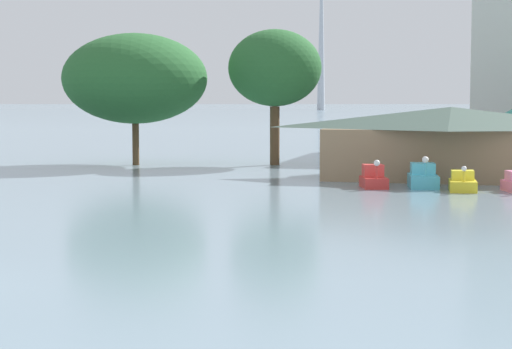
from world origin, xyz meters
name	(u,v)px	position (x,y,z in m)	size (l,w,h in m)	color
pedal_boat_red	(374,178)	(9.64, 30.11, 0.52)	(1.90, 2.54, 1.63)	red
pedal_boat_cyan	(423,178)	(12.33, 30.89, 0.55)	(1.98, 3.15, 1.84)	#4CB7CC
pedal_boat_yellow	(463,183)	(14.52, 29.51, 0.44)	(1.59, 2.60, 1.43)	yellow
boathouse	(451,142)	(13.62, 36.38, 2.34)	(16.38, 7.43, 4.48)	#9E7F5B
shoreline_tree_tall_left	(135,79)	(-9.77, 43.01, 6.49)	(10.84, 10.84, 9.86)	brown
shoreline_tree_mid	(275,68)	(0.35, 45.72, 7.25)	(7.01, 7.01, 10.17)	brown
distant_broadcast_tower	(322,10)	(-59.78, 404.58, 47.59)	(5.17, 5.17, 128.58)	#B7BCC6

